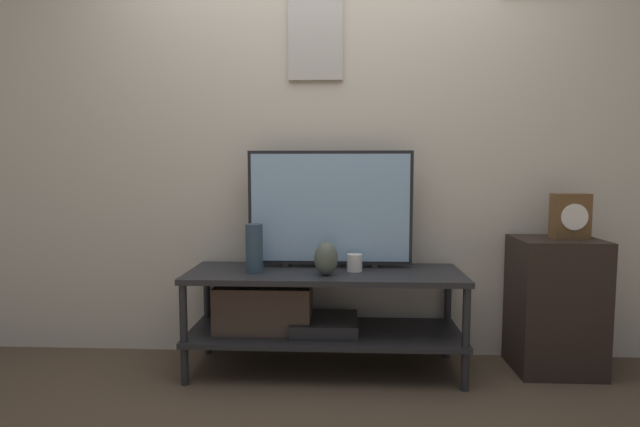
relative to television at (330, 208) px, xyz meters
The scene contains 9 objects.
ground_plane 0.98m from the television, 93.66° to the right, with size 12.00×12.00×0.00m, color #4C3D2D.
wall_back 0.51m from the television, 98.08° to the left, with size 6.40×0.08×2.70m.
media_console 0.57m from the television, 144.74° to the right, with size 1.48×0.50×0.56m.
television is the anchor object (origin of this frame).
vase_urn_stoneware 0.33m from the television, 93.82° to the right, with size 0.12×0.11×0.18m.
vase_tall_ceramic 0.48m from the television, 159.01° to the right, with size 0.09×0.09×0.26m.
candle_jar 0.34m from the television, 35.98° to the right, with size 0.08×0.08×0.09m.
side_table 1.34m from the television, ahead, with size 0.44×0.37×0.73m.
mantel_clock 1.30m from the television, ahead, with size 0.19×0.11×0.24m.
Camera 1 is at (0.10, -2.38, 1.11)m, focal length 28.00 mm.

